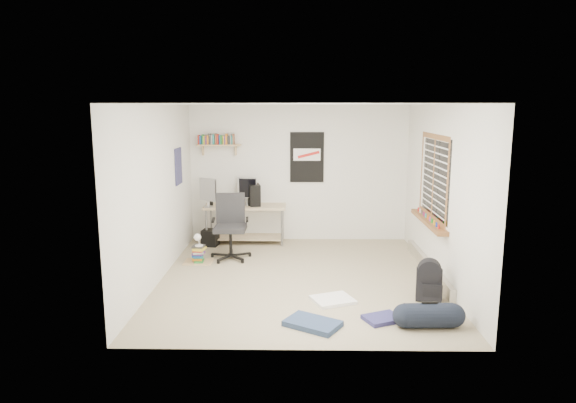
{
  "coord_description": "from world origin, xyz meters",
  "views": [
    {
      "loc": [
        -0.04,
        -7.16,
        2.47
      ],
      "look_at": [
        -0.16,
        0.2,
        1.1
      ],
      "focal_mm": 32.0,
      "sensor_mm": 36.0,
      "label": 1
    }
  ],
  "objects_px": {
    "backpack": "(429,285)",
    "book_stack": "(198,253)",
    "duffel_bag": "(429,316)",
    "desk": "(246,223)",
    "office_chair": "(230,230)"
  },
  "relations": [
    {
      "from": "backpack",
      "to": "book_stack",
      "type": "height_order",
      "value": "backpack"
    },
    {
      "from": "desk",
      "to": "book_stack",
      "type": "xyz_separation_m",
      "value": [
        -0.64,
        -1.25,
        -0.22
      ]
    },
    {
      "from": "office_chair",
      "to": "backpack",
      "type": "relative_size",
      "value": 2.5
    },
    {
      "from": "desk",
      "to": "book_stack",
      "type": "bearing_deg",
      "value": -123.86
    },
    {
      "from": "desk",
      "to": "office_chair",
      "type": "relative_size",
      "value": 1.37
    },
    {
      "from": "backpack",
      "to": "duffel_bag",
      "type": "height_order",
      "value": "duffel_bag"
    },
    {
      "from": "desk",
      "to": "book_stack",
      "type": "height_order",
      "value": "desk"
    },
    {
      "from": "backpack",
      "to": "book_stack",
      "type": "distance_m",
      "value": 3.64
    },
    {
      "from": "office_chair",
      "to": "book_stack",
      "type": "distance_m",
      "value": 0.64
    },
    {
      "from": "office_chair",
      "to": "duffel_bag",
      "type": "xyz_separation_m",
      "value": [
        2.58,
        -2.63,
        -0.35
      ]
    },
    {
      "from": "office_chair",
      "to": "duffel_bag",
      "type": "distance_m",
      "value": 3.7
    },
    {
      "from": "duffel_bag",
      "to": "book_stack",
      "type": "height_order",
      "value": "duffel_bag"
    },
    {
      "from": "desk",
      "to": "office_chair",
      "type": "height_order",
      "value": "office_chair"
    },
    {
      "from": "book_stack",
      "to": "desk",
      "type": "bearing_deg",
      "value": 62.85
    },
    {
      "from": "duffel_bag",
      "to": "book_stack",
      "type": "bearing_deg",
      "value": 139.84
    }
  ]
}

